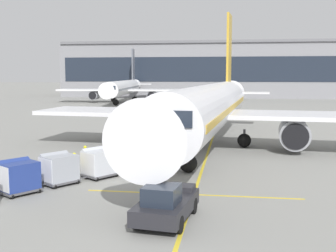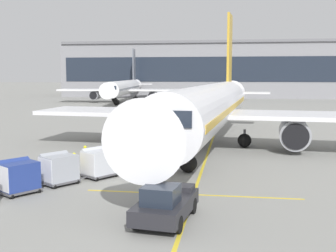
# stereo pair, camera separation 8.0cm
# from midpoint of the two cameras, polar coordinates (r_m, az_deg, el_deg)

# --- Properties ---
(ground_plane) EXTENTS (600.00, 600.00, 0.00)m
(ground_plane) POSITION_cam_midpoint_polar(r_m,az_deg,el_deg) (26.07, -4.25, -7.86)
(ground_plane) COLOR gray
(parked_airplane) EXTENTS (32.21, 42.49, 14.01)m
(parked_airplane) POSITION_cam_midpoint_polar(r_m,az_deg,el_deg) (38.97, 5.48, 2.37)
(parked_airplane) COLOR white
(parked_airplane) RESTS_ON ground
(belt_loader) EXTENTS (4.32, 4.76, 3.27)m
(belt_loader) POSITION_cam_midpoint_polar(r_m,az_deg,el_deg) (30.35, -4.18, -4.01)
(belt_loader) COLOR silver
(belt_loader) RESTS_ON ground
(baggage_cart_lead) EXTENTS (2.45, 2.70, 1.91)m
(baggage_cart_lead) POSITION_cam_midpoint_polar(r_m,az_deg,el_deg) (28.21, -9.16, -4.71)
(baggage_cart_lead) COLOR #515156
(baggage_cart_lead) RESTS_ON ground
(baggage_cart_second) EXTENTS (2.45, 2.70, 1.91)m
(baggage_cart_second) POSITION_cam_midpoint_polar(r_m,az_deg,el_deg) (26.91, -14.28, -5.40)
(baggage_cart_second) COLOR #515156
(baggage_cart_second) RESTS_ON ground
(baggage_cart_third) EXTENTS (2.45, 2.70, 1.91)m
(baggage_cart_third) POSITION_cam_midpoint_polar(r_m,az_deg,el_deg) (25.52, -19.22, -6.24)
(baggage_cart_third) COLOR #515156
(baggage_cart_third) RESTS_ON ground
(pushback_tug) EXTENTS (2.64, 4.63, 1.83)m
(pushback_tug) POSITION_cam_midpoint_polar(r_m,az_deg,el_deg) (19.76, -0.38, -10.19)
(pushback_tug) COLOR #232328
(pushback_tug) RESTS_ON ground
(ground_crew_by_loader) EXTENTS (0.28, 0.57, 1.74)m
(ground_crew_by_loader) POSITION_cam_midpoint_polar(r_m,az_deg,el_deg) (27.78, -12.31, -4.97)
(ground_crew_by_loader) COLOR black
(ground_crew_by_loader) RESTS_ON ground
(ground_crew_by_carts) EXTENTS (0.29, 0.57, 1.74)m
(ground_crew_by_carts) POSITION_cam_midpoint_polar(r_m,az_deg,el_deg) (30.30, -10.92, -3.95)
(ground_crew_by_carts) COLOR #333847
(ground_crew_by_carts) RESTS_ON ground
(ground_crew_marshaller) EXTENTS (0.42, 0.47, 1.74)m
(ground_crew_marshaller) POSITION_cam_midpoint_polar(r_m,az_deg,el_deg) (30.39, -4.35, -3.81)
(ground_crew_marshaller) COLOR #333847
(ground_crew_marshaller) RESTS_ON ground
(ground_crew_wingwalker) EXTENTS (0.56, 0.33, 1.74)m
(ground_crew_wingwalker) POSITION_cam_midpoint_polar(r_m,az_deg,el_deg) (29.29, -8.44, -4.27)
(ground_crew_wingwalker) COLOR black
(ground_crew_wingwalker) RESTS_ON ground
(safety_cone_engine_keepout) EXTENTS (0.60, 0.60, 0.68)m
(safety_cone_engine_keepout) POSITION_cam_midpoint_polar(r_m,az_deg,el_deg) (37.64, -2.35, -2.75)
(safety_cone_engine_keepout) COLOR black
(safety_cone_engine_keepout) RESTS_ON ground
(apron_guidance_line_lead_in) EXTENTS (0.20, 110.00, 0.01)m
(apron_guidance_line_lead_in) POSITION_cam_midpoint_polar(r_m,az_deg,el_deg) (38.68, 5.37, -3.00)
(apron_guidance_line_lead_in) COLOR yellow
(apron_guidance_line_lead_in) RESTS_ON ground
(apron_guidance_line_stop_bar) EXTENTS (12.00, 0.20, 0.01)m
(apron_guidance_line_stop_bar) POSITION_cam_midpoint_polar(r_m,az_deg,el_deg) (24.21, 3.16, -9.01)
(apron_guidance_line_stop_bar) COLOR yellow
(apron_guidance_line_stop_bar) RESTS_ON ground
(terminal_building) EXTENTS (109.36, 19.72, 15.68)m
(terminal_building) POSITION_cam_midpoint_polar(r_m,az_deg,el_deg) (128.34, 11.07, 7.28)
(terminal_building) COLOR gray
(terminal_building) RESTS_ON ground
(distant_airplane) EXTENTS (30.64, 39.22, 13.23)m
(distant_airplane) POSITION_cam_midpoint_polar(r_m,az_deg,el_deg) (101.23, -5.91, 5.00)
(distant_airplane) COLOR white
(distant_airplane) RESTS_ON ground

